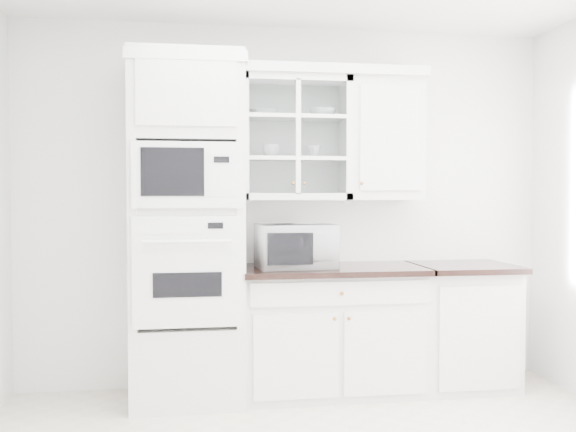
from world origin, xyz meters
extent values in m
cube|color=white|center=(0.00, 1.74, 1.35)|extent=(4.00, 0.02, 2.70)
cube|color=silver|center=(-0.75, 1.43, 1.20)|extent=(0.76, 0.65, 2.40)
cube|color=white|center=(-0.75, 1.09, 0.94)|extent=(0.70, 0.03, 0.72)
cube|color=black|center=(-0.75, 1.07, 0.86)|extent=(0.44, 0.01, 0.16)
cube|color=white|center=(-0.75, 1.09, 1.56)|extent=(0.70, 0.03, 0.43)
cube|color=black|center=(-0.84, 1.07, 1.58)|extent=(0.40, 0.01, 0.31)
cube|color=silver|center=(0.28, 1.45, 0.44)|extent=(1.30, 0.60, 0.88)
cube|color=black|center=(0.28, 1.42, 0.90)|extent=(1.32, 0.67, 0.04)
cube|color=silver|center=(1.28, 1.45, 0.44)|extent=(0.70, 0.60, 0.88)
cube|color=black|center=(1.28, 1.42, 0.90)|extent=(0.72, 0.67, 0.04)
cube|color=silver|center=(0.03, 1.58, 1.85)|extent=(0.80, 0.33, 0.90)
cube|color=silver|center=(0.03, 1.58, 1.70)|extent=(0.74, 0.29, 0.02)
cube|color=silver|center=(0.03, 1.58, 2.00)|extent=(0.74, 0.29, 0.02)
cube|color=silver|center=(0.71, 1.58, 1.85)|extent=(0.55, 0.33, 0.90)
cube|color=white|center=(-0.07, 1.56, 2.33)|extent=(2.14, 0.38, 0.07)
imported|color=white|center=(0.01, 1.40, 1.08)|extent=(0.57, 0.49, 0.31)
imported|color=white|center=(-0.20, 1.59, 2.04)|extent=(0.24, 0.24, 0.05)
imported|color=white|center=(0.24, 1.57, 2.04)|extent=(0.20, 0.20, 0.06)
imported|color=white|center=(-0.14, 1.58, 1.76)|extent=(0.15, 0.15, 0.09)
imported|color=white|center=(0.18, 1.57, 1.75)|extent=(0.12, 0.12, 0.09)
camera|label=1|loc=(-0.73, -3.08, 1.45)|focal=40.00mm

